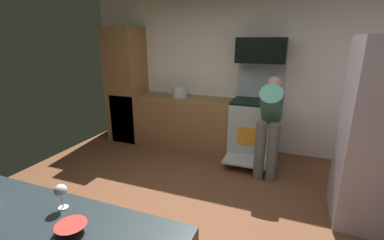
% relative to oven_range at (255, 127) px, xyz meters
% --- Properties ---
extents(ground_plane, '(5.20, 4.80, 0.02)m').
position_rel_oven_range_xyz_m(ground_plane, '(-0.54, -1.97, -0.52)').
color(ground_plane, brown).
extents(wall_back, '(5.20, 0.12, 2.60)m').
position_rel_oven_range_xyz_m(wall_back, '(-0.54, 0.37, 0.79)').
color(wall_back, silver).
rests_on(wall_back, ground).
extents(lower_cabinet_run, '(2.40, 0.60, 0.90)m').
position_rel_oven_range_xyz_m(lower_cabinet_run, '(-1.44, 0.01, -0.06)').
color(lower_cabinet_run, olive).
rests_on(lower_cabinet_run, ground).
extents(cabinet_column, '(0.60, 0.60, 2.10)m').
position_rel_oven_range_xyz_m(cabinet_column, '(-2.44, 0.01, 0.54)').
color(cabinet_column, olive).
rests_on(cabinet_column, ground).
extents(oven_range, '(0.76, 1.05, 1.53)m').
position_rel_oven_range_xyz_m(oven_range, '(0.00, 0.00, 0.00)').
color(oven_range, '#AFBABC').
rests_on(oven_range, ground).
extents(microwave, '(0.74, 0.38, 0.38)m').
position_rel_oven_range_xyz_m(microwave, '(0.00, 0.09, 1.21)').
color(microwave, black).
rests_on(microwave, oven_range).
extents(person_cook, '(0.31, 0.66, 1.38)m').
position_rel_oven_range_xyz_m(person_cook, '(0.26, -0.59, 0.32)').
color(person_cook, '#5F5F5F').
rests_on(person_cook, ground).
extents(mixing_bowl_small, '(0.17, 0.17, 0.05)m').
position_rel_oven_range_xyz_m(mixing_bowl_small, '(-0.49, -3.35, 0.41)').
color(mixing_bowl_small, red).
rests_on(mixing_bowl_small, counter_island).
extents(wine_glass_near, '(0.08, 0.08, 0.16)m').
position_rel_oven_range_xyz_m(wine_glass_near, '(-0.70, -3.20, 0.51)').
color(wine_glass_near, silver).
rests_on(wine_glass_near, counter_island).
extents(stock_pot, '(0.27, 0.27, 0.18)m').
position_rel_oven_range_xyz_m(stock_pot, '(-1.34, 0.01, 0.48)').
color(stock_pot, silver).
rests_on(stock_pot, lower_cabinet_run).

